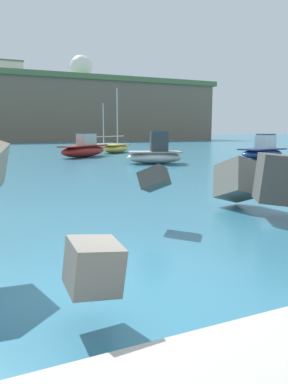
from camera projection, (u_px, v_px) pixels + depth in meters
ground_plane at (131, 289)px, 5.79m from camera, size 400.00×400.00×0.00m
breakwater_jetty at (13, 210)px, 6.16m from camera, size 27.74×7.29×2.53m
boat_near_right at (263, 151)px, 32.57m from camera, size 4.96×2.71×2.14m
boat_mid_centre at (156, 154)px, 27.97m from camera, size 4.63×3.49×2.39m
boat_mid_right at (116, 148)px, 41.49m from camera, size 4.77×4.37×6.95m
boat_far_left at (106, 146)px, 48.39m from camera, size 4.92×3.82×5.79m
boat_far_right at (84, 149)px, 34.93m from camera, size 5.94×5.19×2.25m
radar_dome at (81, 71)px, 108.35m from camera, size 6.39×6.39×8.66m
station_building_east at (7, 72)px, 97.56m from camera, size 7.35×8.27×4.86m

